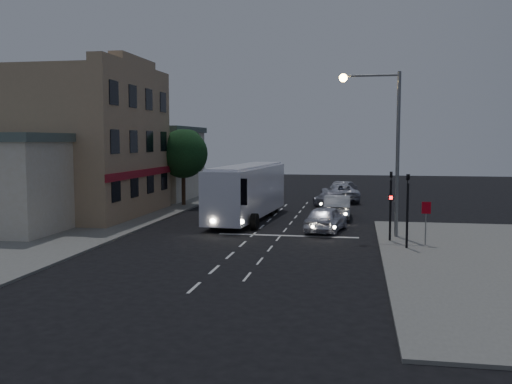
% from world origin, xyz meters
% --- Properties ---
extents(ground, '(120.00, 120.00, 0.00)m').
position_xyz_m(ground, '(0.00, 0.00, 0.00)').
color(ground, black).
extents(sidewalk_far, '(12.00, 50.00, 0.12)m').
position_xyz_m(sidewalk_far, '(-13.00, 8.00, 0.06)').
color(sidewalk_far, slate).
rests_on(sidewalk_far, ground).
extents(road_markings, '(8.00, 30.55, 0.01)m').
position_xyz_m(road_markings, '(1.29, 3.31, 0.00)').
color(road_markings, silver).
rests_on(road_markings, ground).
extents(tour_bus, '(3.46, 12.34, 3.74)m').
position_xyz_m(tour_bus, '(-1.49, 7.96, 2.02)').
color(tour_bus, white).
rests_on(tour_bus, ground).
extents(car_suv, '(2.64, 4.84, 1.56)m').
position_xyz_m(car_suv, '(4.06, 3.80, 0.78)').
color(car_suv, silver).
rests_on(car_suv, ground).
extents(car_sedan_a, '(1.72, 4.91, 1.62)m').
position_xyz_m(car_sedan_a, '(4.54, 9.77, 0.81)').
color(car_sedan_a, silver).
rests_on(car_sedan_a, ground).
extents(car_sedan_b, '(3.40, 5.30, 1.43)m').
position_xyz_m(car_sedan_b, '(3.78, 15.46, 0.71)').
color(car_sedan_b, '#B6B6C2').
rests_on(car_sedan_b, ground).
extents(car_sedan_c, '(3.84, 6.15, 1.59)m').
position_xyz_m(car_sedan_c, '(4.32, 20.74, 0.79)').
color(car_sedan_c, silver).
rests_on(car_sedan_c, ground).
extents(car_extra, '(2.61, 4.69, 1.46)m').
position_xyz_m(car_extra, '(4.60, 25.54, 0.73)').
color(car_extra, '#9E9EA8').
rests_on(car_extra, ground).
extents(traffic_signal_main, '(0.25, 0.35, 4.10)m').
position_xyz_m(traffic_signal_main, '(7.60, 0.78, 2.42)').
color(traffic_signal_main, black).
rests_on(traffic_signal_main, sidewalk_near).
extents(traffic_signal_side, '(0.18, 0.15, 4.10)m').
position_xyz_m(traffic_signal_side, '(8.30, -1.20, 2.42)').
color(traffic_signal_side, black).
rests_on(traffic_signal_side, sidewalk_near).
extents(regulatory_sign, '(0.45, 0.12, 2.20)m').
position_xyz_m(regulatory_sign, '(9.30, -0.24, 1.60)').
color(regulatory_sign, slate).
rests_on(regulatory_sign, sidewalk_near).
extents(streetlight, '(3.32, 0.44, 9.00)m').
position_xyz_m(streetlight, '(7.34, 2.20, 5.73)').
color(streetlight, slate).
rests_on(streetlight, sidewalk_near).
extents(main_building, '(10.12, 12.00, 11.00)m').
position_xyz_m(main_building, '(-13.96, 8.00, 5.16)').
color(main_building, tan).
rests_on(main_building, sidewalk_far).
extents(low_building_north, '(9.40, 9.40, 6.50)m').
position_xyz_m(low_building_north, '(-13.50, 20.00, 3.39)').
color(low_building_north, beige).
rests_on(low_building_north, sidewalk_far).
extents(street_tree, '(4.00, 4.00, 6.20)m').
position_xyz_m(street_tree, '(-8.21, 15.02, 4.50)').
color(street_tree, black).
rests_on(street_tree, sidewalk_far).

